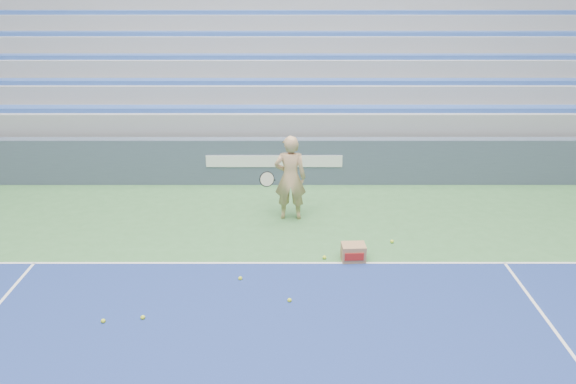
{
  "coord_description": "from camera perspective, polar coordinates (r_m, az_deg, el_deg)",
  "views": [
    {
      "loc": [
        0.32,
        3.24,
        4.78
      ],
      "look_at": [
        0.32,
        12.38,
        1.15
      ],
      "focal_mm": 35.0,
      "sensor_mm": 36.0,
      "label": 1
    }
  ],
  "objects": [
    {
      "name": "ball_box",
      "position": [
        9.98,
        6.65,
        -6.13
      ],
      "size": [
        0.43,
        0.34,
        0.31
      ],
      "color": "#9D724C",
      "rests_on": "ground"
    },
    {
      "name": "tennis_player",
      "position": [
        11.29,
        0.21,
        1.45
      ],
      "size": [
        0.93,
        0.83,
        1.76
      ],
      "color": "tan",
      "rests_on": "ground"
    },
    {
      "name": "tennis_ball_5",
      "position": [
        10.75,
        10.52,
        -4.96
      ],
      "size": [
        0.07,
        0.07,
        0.07
      ],
      "primitive_type": "sphere",
      "color": "#C9DF2D",
      "rests_on": "ground"
    },
    {
      "name": "tennis_ball_4",
      "position": [
        8.81,
        0.15,
        -10.94
      ],
      "size": [
        0.07,
        0.07,
        0.07
      ],
      "primitive_type": "sphere",
      "color": "#C9DF2D",
      "rests_on": "ground"
    },
    {
      "name": "sponsor_barrier",
      "position": [
        13.34,
        -1.38,
        3.15
      ],
      "size": [
        30.0,
        0.32,
        1.1
      ],
      "color": "#3E4B5F",
      "rests_on": "ground"
    },
    {
      "name": "bleachers",
      "position": [
        18.53,
        -1.05,
        14.13
      ],
      "size": [
        31.0,
        9.15,
        7.3
      ],
      "color": "#919499",
      "rests_on": "ground"
    },
    {
      "name": "tennis_ball_2",
      "position": [
        9.41,
        -4.87,
        -8.74
      ],
      "size": [
        0.07,
        0.07,
        0.07
      ],
      "primitive_type": "sphere",
      "color": "#C9DF2D",
      "rests_on": "ground"
    },
    {
      "name": "tennis_ball_3",
      "position": [
        10.04,
        3.72,
        -6.64
      ],
      "size": [
        0.07,
        0.07,
        0.07
      ],
      "primitive_type": "sphere",
      "color": "#C9DF2D",
      "rests_on": "ground"
    },
    {
      "name": "tennis_ball_0",
      "position": [
        8.69,
        -14.54,
        -12.24
      ],
      "size": [
        0.07,
        0.07,
        0.07
      ],
      "primitive_type": "sphere",
      "color": "#C9DF2D",
      "rests_on": "ground"
    },
    {
      "name": "tennis_ball_1",
      "position": [
        8.78,
        -18.26,
        -12.35
      ],
      "size": [
        0.07,
        0.07,
        0.07
      ],
      "primitive_type": "sphere",
      "color": "#C9DF2D",
      "rests_on": "ground"
    }
  ]
}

